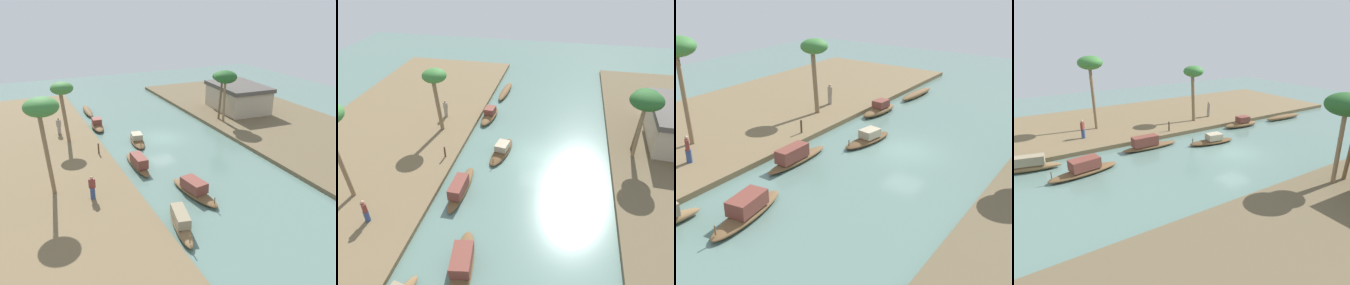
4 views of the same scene
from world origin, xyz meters
TOP-DOWN VIEW (x-y plane):
  - river_water at (0.00, 0.00)m, footprint 70.06×70.06m
  - riverbank_left at (0.00, -13.72)m, footprint 42.62×14.82m
  - riverbank_right at (0.00, 13.72)m, footprint 42.62×14.82m
  - sampan_open_hull at (-12.07, -5.01)m, footprint 5.22×1.11m
  - sampan_with_red_awning at (5.67, -4.70)m, footprint 5.17×1.02m
  - sampan_with_tall_canopy at (-5.79, -5.35)m, footprint 4.16×1.50m
  - sampan_near_left_bank at (15.10, -5.30)m, footprint 4.86×1.89m
  - sampan_midstream at (0.14, -2.80)m, footprint 4.46×1.88m
  - sampan_foreground at (11.75, -2.55)m, footprint 5.25×2.02m
  - person_on_near_bank at (9.80, -9.57)m, footprint 0.48×0.48m
  - person_by_mooring at (-4.62, -9.61)m, footprint 0.48×0.49m
  - mooring_post at (2.09, -7.19)m, footprint 0.14×0.14m
  - palm_tree_left_near at (-2.19, -9.25)m, footprint 2.13×2.13m
  - palm_tree_left_far at (7.81, -12.10)m, footprint 2.37×2.37m
  - palm_tree_right_tall at (-2.25, 8.31)m, footprint 2.03×2.03m
  - palm_tree_right_short at (-1.14, 8.12)m, footprint 2.53×2.53m
  - riverside_building at (-4.56, 12.37)m, footprint 8.08×5.91m

SIDE VIEW (x-z plane):
  - river_water at x=0.00m, z-range 0.00..0.00m
  - riverbank_left at x=0.00m, z-range 0.00..0.37m
  - riverbank_right at x=0.00m, z-range 0.00..0.37m
  - sampan_open_hull at x=-12.07m, z-range 0.00..0.53m
  - sampan_midstream at x=0.14m, z-range -0.15..0.77m
  - sampan_with_tall_canopy at x=-5.79m, z-range -0.17..0.94m
  - sampan_foreground at x=11.75m, z-range -0.15..1.04m
  - sampan_near_left_bank at x=15.10m, z-range -0.12..1.03m
  - sampan_with_red_awning at x=5.67m, z-range -0.13..1.06m
  - mooring_post at x=2.09m, z-range 0.37..1.32m
  - person_on_near_bank at x=9.80m, z-range 0.27..2.00m
  - person_by_mooring at x=-4.62m, z-range 0.27..2.04m
  - riverside_building at x=-4.56m, z-range 0.39..3.60m
  - palm_tree_right_tall at x=-2.25m, z-range 2.41..7.95m
  - palm_tree_left_near at x=-2.19m, z-range 2.43..8.34m
  - palm_tree_right_short at x=-1.14m, z-range 2.47..8.30m
  - palm_tree_left_far at x=7.81m, z-range 3.03..10.14m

